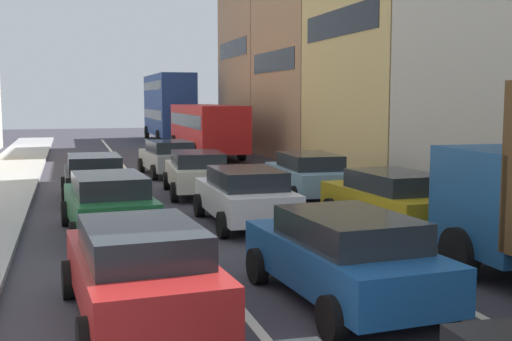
{
  "coord_description": "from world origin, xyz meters",
  "views": [
    {
      "loc": [
        -4.21,
        -2.49,
        3.3
      ],
      "look_at": [
        0.0,
        12.0,
        1.6
      ],
      "focal_mm": 45.27,
      "sensor_mm": 36.0,
      "label": 1
    }
  ],
  "objects_px": {
    "wagon_left_lane_second": "(141,269)",
    "bus_mid_queue_primary": "(206,125)",
    "hatchback_centre_lane_third": "(245,195)",
    "coupe_centre_lane_fourth": "(197,172)",
    "sedan_right_lane_behind_truck": "(391,199)",
    "sedan_left_lane_fourth": "(94,176)",
    "bus_far_queue_secondary": "(169,104)",
    "sedan_centre_lane_fifth": "(169,157)",
    "sedan_centre_lane_second": "(344,255)",
    "wagon_right_lane_far": "(308,174)",
    "sedan_left_lane_third": "(109,202)"
  },
  "relations": [
    {
      "from": "sedan_left_lane_third",
      "to": "coupe_centre_lane_fourth",
      "type": "bearing_deg",
      "value": -33.37
    },
    {
      "from": "wagon_left_lane_second",
      "to": "coupe_centre_lane_fourth",
      "type": "xyz_separation_m",
      "value": [
        3.22,
        12.2,
        0.0
      ]
    },
    {
      "from": "hatchback_centre_lane_third",
      "to": "wagon_right_lane_far",
      "type": "relative_size",
      "value": 0.98
    },
    {
      "from": "wagon_left_lane_second",
      "to": "sedan_left_lane_third",
      "type": "height_order",
      "value": "same"
    },
    {
      "from": "wagon_right_lane_far",
      "to": "coupe_centre_lane_fourth",
      "type": "bearing_deg",
      "value": 63.8
    },
    {
      "from": "wagon_left_lane_second",
      "to": "coupe_centre_lane_fourth",
      "type": "relative_size",
      "value": 1.0
    },
    {
      "from": "sedan_centre_lane_fifth",
      "to": "sedan_right_lane_behind_truck",
      "type": "height_order",
      "value": "same"
    },
    {
      "from": "sedan_centre_lane_second",
      "to": "bus_mid_queue_primary",
      "type": "xyz_separation_m",
      "value": [
        3.34,
        26.67,
        0.96
      ]
    },
    {
      "from": "sedan_right_lane_behind_truck",
      "to": "coupe_centre_lane_fourth",
      "type": "bearing_deg",
      "value": 22.49
    },
    {
      "from": "sedan_left_lane_third",
      "to": "sedan_left_lane_fourth",
      "type": "xyz_separation_m",
      "value": [
        -0.14,
        5.47,
        0.0
      ]
    },
    {
      "from": "sedan_centre_lane_second",
      "to": "wagon_right_lane_far",
      "type": "bearing_deg",
      "value": -21.79
    },
    {
      "from": "sedan_right_lane_behind_truck",
      "to": "bus_far_queue_secondary",
      "type": "xyz_separation_m",
      "value": [
        -0.22,
        35.48,
        2.03
      ]
    },
    {
      "from": "sedan_centre_lane_second",
      "to": "sedan_centre_lane_fifth",
      "type": "bearing_deg",
      "value": -3.59
    },
    {
      "from": "sedan_left_lane_third",
      "to": "bus_mid_queue_primary",
      "type": "bearing_deg",
      "value": -22.05
    },
    {
      "from": "hatchback_centre_lane_third",
      "to": "sedan_left_lane_third",
      "type": "distance_m",
      "value": 3.48
    },
    {
      "from": "sedan_centre_lane_fifth",
      "to": "bus_mid_queue_primary",
      "type": "bearing_deg",
      "value": -25.6
    },
    {
      "from": "wagon_left_lane_second",
      "to": "sedan_left_lane_fourth",
      "type": "distance_m",
      "value": 11.83
    },
    {
      "from": "wagon_left_lane_second",
      "to": "wagon_right_lane_far",
      "type": "relative_size",
      "value": 1.01
    },
    {
      "from": "wagon_right_lane_far",
      "to": "bus_mid_queue_primary",
      "type": "xyz_separation_m",
      "value": [
        -0.01,
        16.27,
        0.96
      ]
    },
    {
      "from": "hatchback_centre_lane_third",
      "to": "sedan_centre_lane_fifth",
      "type": "distance_m",
      "value": 11.35
    },
    {
      "from": "coupe_centre_lane_fourth",
      "to": "sedan_right_lane_behind_truck",
      "type": "bearing_deg",
      "value": -150.7
    },
    {
      "from": "sedan_left_lane_fourth",
      "to": "coupe_centre_lane_fourth",
      "type": "bearing_deg",
      "value": -84.77
    },
    {
      "from": "wagon_left_lane_second",
      "to": "bus_mid_queue_primary",
      "type": "height_order",
      "value": "bus_mid_queue_primary"
    },
    {
      "from": "sedan_centre_lane_second",
      "to": "sedan_centre_lane_fifth",
      "type": "height_order",
      "value": "same"
    },
    {
      "from": "coupe_centre_lane_fourth",
      "to": "sedan_right_lane_behind_truck",
      "type": "distance_m",
      "value": 8.05
    },
    {
      "from": "coupe_centre_lane_fourth",
      "to": "sedan_left_lane_fourth",
      "type": "bearing_deg",
      "value": 99.57
    },
    {
      "from": "coupe_centre_lane_fourth",
      "to": "bus_far_queue_secondary",
      "type": "xyz_separation_m",
      "value": [
        3.28,
        28.24,
        2.03
      ]
    },
    {
      "from": "bus_mid_queue_primary",
      "to": "sedan_centre_lane_fifth",
      "type": "bearing_deg",
      "value": 158.73
    },
    {
      "from": "coupe_centre_lane_fourth",
      "to": "sedan_right_lane_behind_truck",
      "type": "height_order",
      "value": "same"
    },
    {
      "from": "sedan_centre_lane_second",
      "to": "coupe_centre_lane_fourth",
      "type": "bearing_deg",
      "value": -3.9
    },
    {
      "from": "wagon_left_lane_second",
      "to": "sedan_left_lane_third",
      "type": "xyz_separation_m",
      "value": [
        -0.07,
        6.36,
        0.0
      ]
    },
    {
      "from": "sedan_left_lane_third",
      "to": "sedan_centre_lane_fifth",
      "type": "bearing_deg",
      "value": -19.28
    },
    {
      "from": "wagon_left_lane_second",
      "to": "bus_mid_queue_primary",
      "type": "bearing_deg",
      "value": -17.74
    },
    {
      "from": "wagon_left_lane_second",
      "to": "sedan_centre_lane_fifth",
      "type": "distance_m",
      "value": 18.25
    },
    {
      "from": "sedan_left_lane_fourth",
      "to": "bus_far_queue_secondary",
      "type": "bearing_deg",
      "value": -14.05
    },
    {
      "from": "hatchback_centre_lane_third",
      "to": "sedan_left_lane_third",
      "type": "bearing_deg",
      "value": 94.4
    },
    {
      "from": "sedan_left_lane_fourth",
      "to": "sedan_centre_lane_fifth",
      "type": "distance_m",
      "value": 6.99
    },
    {
      "from": "sedan_centre_lane_fifth",
      "to": "bus_mid_queue_primary",
      "type": "relative_size",
      "value": 0.42
    },
    {
      "from": "hatchback_centre_lane_third",
      "to": "bus_mid_queue_primary",
      "type": "xyz_separation_m",
      "value": [
        3.17,
        20.01,
        0.96
      ]
    },
    {
      "from": "sedan_left_lane_fourth",
      "to": "wagon_right_lane_far",
      "type": "relative_size",
      "value": 0.99
    },
    {
      "from": "hatchback_centre_lane_third",
      "to": "sedan_centre_lane_fifth",
      "type": "relative_size",
      "value": 0.97
    },
    {
      "from": "coupe_centre_lane_fourth",
      "to": "bus_far_queue_secondary",
      "type": "distance_m",
      "value": 28.5
    },
    {
      "from": "coupe_centre_lane_fourth",
      "to": "sedan_left_lane_fourth",
      "type": "xyz_separation_m",
      "value": [
        -3.43,
        -0.36,
        0.0
      ]
    },
    {
      "from": "sedan_centre_lane_second",
      "to": "wagon_left_lane_second",
      "type": "xyz_separation_m",
      "value": [
        -3.23,
        0.03,
        0.0
      ]
    },
    {
      "from": "wagon_left_lane_second",
      "to": "coupe_centre_lane_fourth",
      "type": "bearing_deg",
      "value": -18.68
    },
    {
      "from": "sedan_centre_lane_second",
      "to": "sedan_left_lane_fourth",
      "type": "xyz_separation_m",
      "value": [
        -3.44,
        11.86,
        0.0
      ]
    },
    {
      "from": "hatchback_centre_lane_third",
      "to": "coupe_centre_lane_fourth",
      "type": "distance_m",
      "value": 5.57
    },
    {
      "from": "sedan_right_lane_behind_truck",
      "to": "bus_mid_queue_primary",
      "type": "relative_size",
      "value": 0.42
    },
    {
      "from": "wagon_left_lane_second",
      "to": "bus_far_queue_secondary",
      "type": "distance_m",
      "value": 41.01
    },
    {
      "from": "sedan_right_lane_behind_truck",
      "to": "sedan_centre_lane_fifth",
      "type": "bearing_deg",
      "value": 12.15
    }
  ]
}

